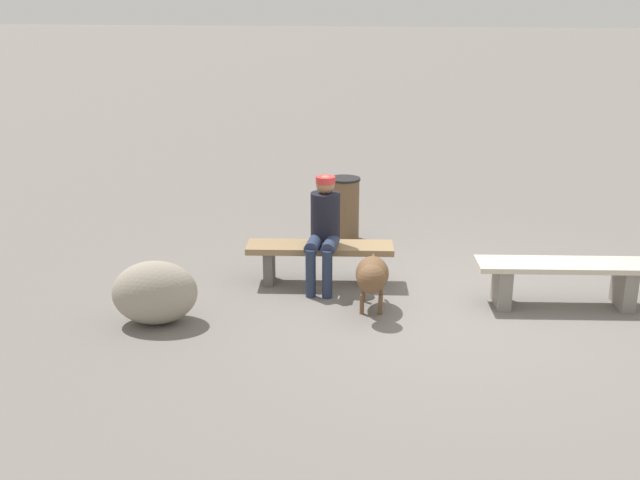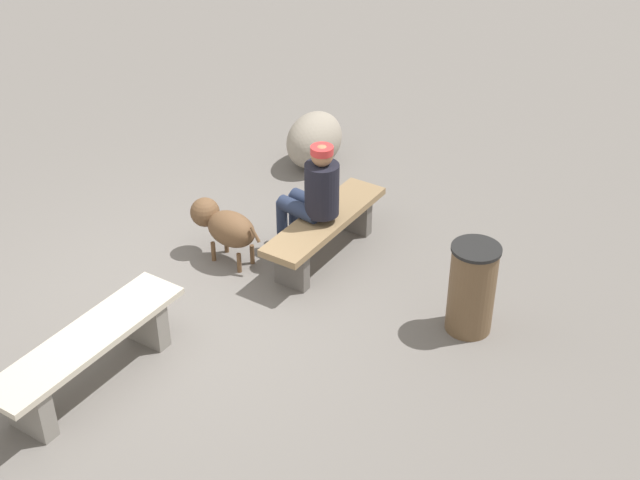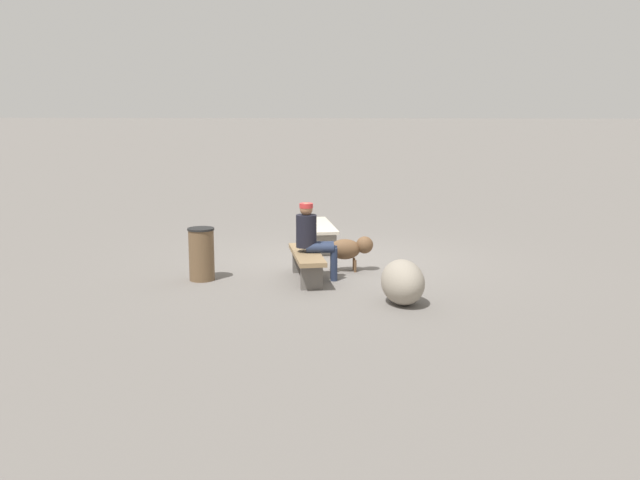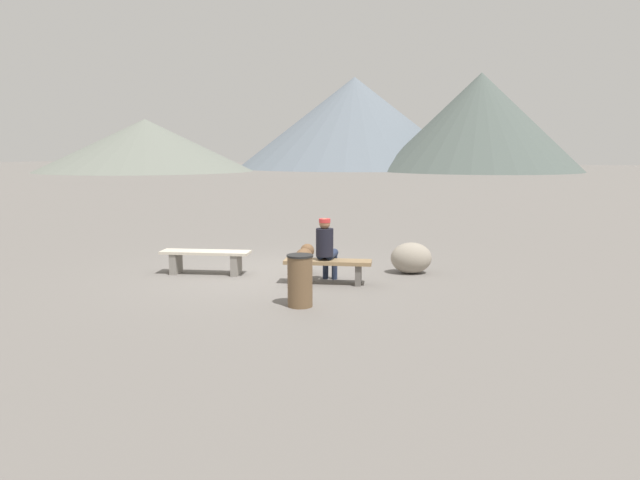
% 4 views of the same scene
% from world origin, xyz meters
% --- Properties ---
extents(ground, '(210.00, 210.00, 0.06)m').
position_xyz_m(ground, '(0.00, 0.00, -0.03)').
color(ground, slate).
extents(bench_left, '(1.86, 0.79, 0.48)m').
position_xyz_m(bench_left, '(-1.18, -0.34, 0.33)').
color(bench_left, gray).
rests_on(bench_left, ground).
extents(bench_right, '(1.68, 0.73, 0.46)m').
position_xyz_m(bench_right, '(1.43, -0.41, 0.34)').
color(bench_right, '#605B56').
rests_on(bench_right, ground).
extents(seated_person, '(0.36, 0.66, 1.24)m').
position_xyz_m(seated_person, '(1.37, -0.32, 0.71)').
color(seated_person, black).
rests_on(seated_person, ground).
extents(dog, '(0.41, 0.84, 0.59)m').
position_xyz_m(dog, '(0.73, 0.27, 0.39)').
color(dog, brown).
rests_on(dog, ground).
extents(trash_bin, '(0.42, 0.42, 0.84)m').
position_xyz_m(trash_bin, '(1.50, -2.08, 0.42)').
color(trash_bin, brown).
rests_on(trash_bin, ground).
extents(boulder, '(0.96, 0.80, 0.64)m').
position_xyz_m(boulder, '(2.75, 1.04, 0.32)').
color(boulder, gray).
rests_on(boulder, ground).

